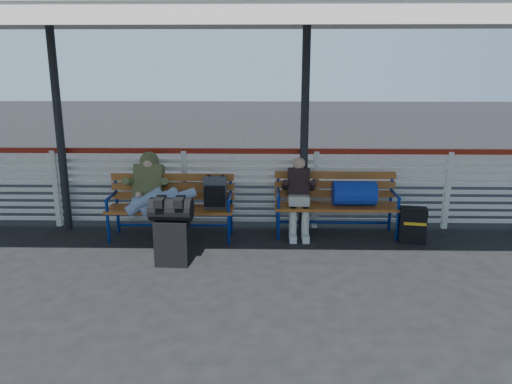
{
  "coord_description": "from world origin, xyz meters",
  "views": [
    {
      "loc": [
        1.25,
        -5.51,
        2.45
      ],
      "look_at": [
        1.11,
        1.0,
        0.79
      ],
      "focal_mm": 35.0,
      "sensor_mm": 36.0,
      "label": 1
    }
  ],
  "objects_px": {
    "bench_left": "(184,198)",
    "bench_right": "(346,195)",
    "companion_person": "(299,196)",
    "luggage_stack": "(172,229)",
    "suitcase_side": "(413,225)",
    "traveler_man": "(155,195)"
  },
  "relations": [
    {
      "from": "bench_left",
      "to": "companion_person",
      "type": "relative_size",
      "value": 1.57
    },
    {
      "from": "luggage_stack",
      "to": "bench_left",
      "type": "bearing_deg",
      "value": 93.79
    },
    {
      "from": "bench_right",
      "to": "suitcase_side",
      "type": "xyz_separation_m",
      "value": [
        0.91,
        -0.3,
        -0.35
      ]
    },
    {
      "from": "bench_right",
      "to": "bench_left",
      "type": "bearing_deg",
      "value": -176.2
    },
    {
      "from": "suitcase_side",
      "to": "luggage_stack",
      "type": "bearing_deg",
      "value": -155.44
    },
    {
      "from": "luggage_stack",
      "to": "suitcase_side",
      "type": "height_order",
      "value": "luggage_stack"
    },
    {
      "from": "traveler_man",
      "to": "companion_person",
      "type": "distance_m",
      "value": 2.06
    },
    {
      "from": "bench_right",
      "to": "suitcase_side",
      "type": "bearing_deg",
      "value": -18.2
    },
    {
      "from": "luggage_stack",
      "to": "companion_person",
      "type": "xyz_separation_m",
      "value": [
        1.65,
        1.19,
        0.12
      ]
    },
    {
      "from": "bench_left",
      "to": "companion_person",
      "type": "distance_m",
      "value": 1.67
    },
    {
      "from": "bench_right",
      "to": "suitcase_side",
      "type": "relative_size",
      "value": 3.55
    },
    {
      "from": "bench_left",
      "to": "suitcase_side",
      "type": "bearing_deg",
      "value": -2.54
    },
    {
      "from": "suitcase_side",
      "to": "bench_left",
      "type": "bearing_deg",
      "value": -173.27
    },
    {
      "from": "bench_left",
      "to": "traveler_man",
      "type": "relative_size",
      "value": 1.1
    },
    {
      "from": "traveler_man",
      "to": "bench_right",
      "type": "bearing_deg",
      "value": 10.63
    },
    {
      "from": "bench_right",
      "to": "companion_person",
      "type": "relative_size",
      "value": 1.57
    },
    {
      "from": "bench_left",
      "to": "bench_right",
      "type": "distance_m",
      "value": 2.35
    },
    {
      "from": "bench_right",
      "to": "traveler_man",
      "type": "distance_m",
      "value": 2.73
    },
    {
      "from": "bench_left",
      "to": "bench_right",
      "type": "height_order",
      "value": "same"
    },
    {
      "from": "bench_right",
      "to": "companion_person",
      "type": "xyz_separation_m",
      "value": [
        -0.69,
        -0.0,
        -0.01
      ]
    },
    {
      "from": "luggage_stack",
      "to": "companion_person",
      "type": "distance_m",
      "value": 2.04
    },
    {
      "from": "bench_right",
      "to": "companion_person",
      "type": "bearing_deg",
      "value": -179.74
    }
  ]
}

